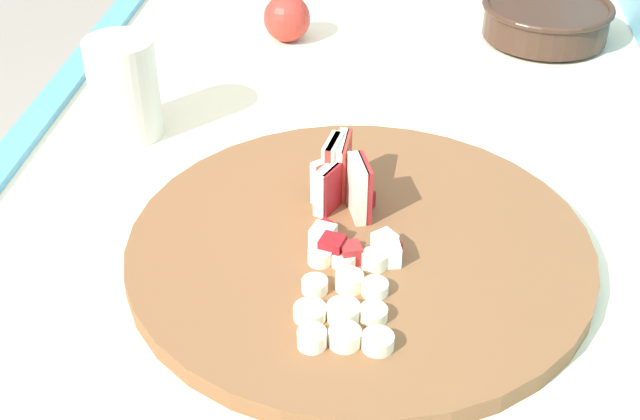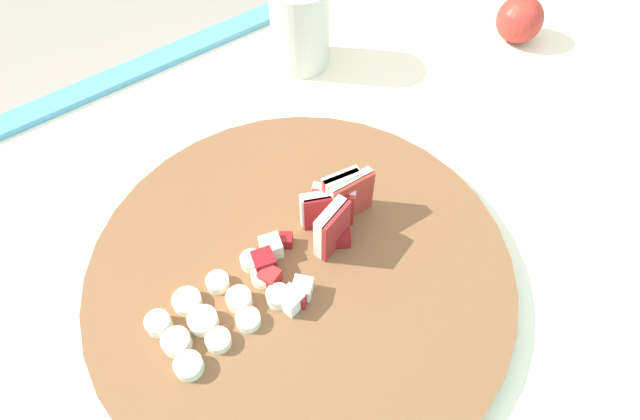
{
  "view_description": "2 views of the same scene",
  "coord_description": "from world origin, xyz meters",
  "px_view_note": "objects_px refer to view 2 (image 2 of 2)",
  "views": [
    {
      "loc": [
        0.72,
        0.07,
        1.42
      ],
      "look_at": [
        0.05,
        -0.01,
        0.95
      ],
      "focal_mm": 48.18,
      "sensor_mm": 36.0,
      "label": 1
    },
    {
      "loc": [
        0.21,
        0.27,
        1.42
      ],
      "look_at": [
        0.01,
        0.01,
        0.96
      ],
      "focal_mm": 30.35,
      "sensor_mm": 36.0,
      "label": 2
    }
  ],
  "objects_px": {
    "cutting_board": "(300,273)",
    "apple_dice_pile": "(288,269)",
    "small_jar": "(300,26)",
    "apple_wedge_fan": "(337,206)",
    "whole_apple": "(520,19)",
    "banana_slice_rows": "(216,312)"
  },
  "relations": [
    {
      "from": "cutting_board",
      "to": "apple_dice_pile",
      "type": "distance_m",
      "value": 0.02
    },
    {
      "from": "cutting_board",
      "to": "small_jar",
      "type": "distance_m",
      "value": 0.36
    },
    {
      "from": "apple_wedge_fan",
      "to": "small_jar",
      "type": "xyz_separation_m",
      "value": [
        -0.14,
        -0.27,
        0.01
      ]
    },
    {
      "from": "small_jar",
      "to": "whole_apple",
      "type": "distance_m",
      "value": 0.33
    },
    {
      "from": "apple_wedge_fan",
      "to": "whole_apple",
      "type": "distance_m",
      "value": 0.45
    },
    {
      "from": "apple_wedge_fan",
      "to": "apple_dice_pile",
      "type": "relative_size",
      "value": 0.83
    },
    {
      "from": "banana_slice_rows",
      "to": "whole_apple",
      "type": "bearing_deg",
      "value": -167.03
    },
    {
      "from": "apple_dice_pile",
      "to": "whole_apple",
      "type": "bearing_deg",
      "value": -164.59
    },
    {
      "from": "banana_slice_rows",
      "to": "whole_apple",
      "type": "xyz_separation_m",
      "value": [
        -0.6,
        -0.14,
        0.01
      ]
    },
    {
      "from": "apple_wedge_fan",
      "to": "whole_apple",
      "type": "bearing_deg",
      "value": -164.69
    },
    {
      "from": "cutting_board",
      "to": "banana_slice_rows",
      "type": "distance_m",
      "value": 0.1
    },
    {
      "from": "apple_wedge_fan",
      "to": "small_jar",
      "type": "relative_size",
      "value": 0.76
    },
    {
      "from": "cutting_board",
      "to": "whole_apple",
      "type": "relative_size",
      "value": 6.6
    },
    {
      "from": "cutting_board",
      "to": "whole_apple",
      "type": "distance_m",
      "value": 0.52
    },
    {
      "from": "apple_wedge_fan",
      "to": "apple_dice_pile",
      "type": "height_order",
      "value": "apple_wedge_fan"
    },
    {
      "from": "cutting_board",
      "to": "apple_wedge_fan",
      "type": "distance_m",
      "value": 0.08
    },
    {
      "from": "cutting_board",
      "to": "apple_dice_pile",
      "type": "relative_size",
      "value": 4.09
    },
    {
      "from": "apple_wedge_fan",
      "to": "whole_apple",
      "type": "height_order",
      "value": "apple_wedge_fan"
    },
    {
      "from": "apple_dice_pile",
      "to": "whole_apple",
      "type": "distance_m",
      "value": 0.53
    },
    {
      "from": "banana_slice_rows",
      "to": "whole_apple",
      "type": "distance_m",
      "value": 0.61
    },
    {
      "from": "cutting_board",
      "to": "apple_dice_pile",
      "type": "xyz_separation_m",
      "value": [
        0.01,
        -0.0,
        0.02
      ]
    },
    {
      "from": "apple_dice_pile",
      "to": "whole_apple",
      "type": "relative_size",
      "value": 1.61
    }
  ]
}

